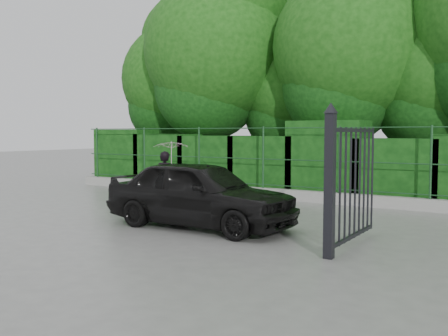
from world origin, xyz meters
The scene contains 8 objects.
ground centered at (0.00, 0.00, 0.00)m, with size 80.00×80.00×0.00m, color gray.
kerb centered at (0.00, 4.50, 0.15)m, with size 14.00×0.25×0.30m, color #9E9E99.
fence centered at (0.22, 4.50, 1.20)m, with size 14.13×0.06×1.80m.
hedge centered at (-0.04, 5.50, 0.97)m, with size 14.20×1.20×2.26m.
trees centered at (1.14, 7.74, 4.62)m, with size 17.10×6.15×8.08m.
gate centered at (4.60, -0.72, 1.19)m, with size 0.22×2.33×2.36m.
woman centered at (-0.63, 1.43, 1.13)m, with size 0.89×0.90×1.72m.
car centered at (1.47, -0.19, 0.69)m, with size 1.63×4.04×1.38m, color black.
Camera 1 is at (7.30, -8.34, 1.90)m, focal length 40.00 mm.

